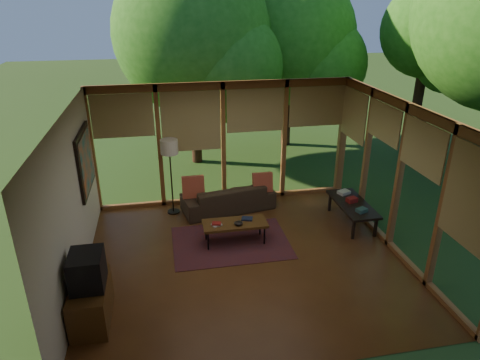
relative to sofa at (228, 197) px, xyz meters
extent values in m
plane|color=brown|center=(-0.01, -2.00, -0.29)|extent=(5.50, 5.50, 0.00)
plane|color=silver|center=(-0.01, -2.00, 2.41)|extent=(5.50, 5.50, 0.00)
cube|color=beige|center=(-2.76, -2.00, 1.06)|extent=(0.04, 5.00, 2.70)
cube|color=beige|center=(-0.01, -4.50, 1.06)|extent=(5.50, 0.04, 2.70)
cube|color=#955B2E|center=(-0.01, 0.50, 1.06)|extent=(5.50, 0.12, 2.70)
cube|color=#955B2E|center=(2.74, -2.00, 1.06)|extent=(0.12, 5.00, 2.70)
plane|color=#29481B|center=(7.99, 6.00, -0.30)|extent=(40.00, 40.00, 0.00)
cylinder|color=#371F14|center=(-0.38, 3.18, 1.91)|extent=(0.28, 0.28, 4.40)
sphere|color=#1F5B14|center=(-0.38, 3.18, 3.13)|extent=(4.01, 4.01, 4.01)
cylinder|color=#371F14|center=(2.51, 4.23, 1.78)|extent=(0.28, 0.28, 4.14)
sphere|color=#1F5B14|center=(2.51, 4.23, 2.93)|extent=(3.85, 3.85, 3.85)
cylinder|color=#371F14|center=(5.93, 2.66, 1.96)|extent=(0.28, 0.28, 4.49)
sphere|color=#1F5B14|center=(5.93, 2.66, 3.20)|extent=(2.55, 2.55, 2.55)
cube|color=maroon|center=(-0.18, -1.38, -0.28)|extent=(2.18, 1.54, 0.01)
imported|color=#392A1C|center=(0.00, 0.00, 0.00)|extent=(2.08, 1.13, 0.58)
cube|color=maroon|center=(-0.75, -0.05, 0.32)|extent=(0.46, 0.25, 0.48)
cube|color=maroon|center=(0.75, -0.05, 0.31)|extent=(0.43, 0.23, 0.45)
cube|color=#BBB4A9|center=(-0.45, -1.43, 0.15)|extent=(0.21, 0.19, 0.03)
cube|color=maroon|center=(-0.45, -1.43, 0.18)|extent=(0.19, 0.16, 0.03)
cube|color=#161D31|center=(0.15, -1.30, 0.15)|extent=(0.24, 0.21, 0.03)
ellipsoid|color=black|center=(-0.05, -1.48, 0.17)|extent=(0.16, 0.16, 0.07)
cube|color=#583618|center=(-2.48, -3.09, 0.01)|extent=(0.50, 1.00, 0.60)
cube|color=black|center=(-2.46, -3.09, 0.56)|extent=(0.45, 0.55, 0.50)
cube|color=#2D5049|center=(2.39, -1.47, 0.20)|extent=(0.24, 0.21, 0.07)
cube|color=maroon|center=(2.39, -1.02, 0.21)|extent=(0.24, 0.19, 0.09)
cube|color=#BBB4A9|center=(2.39, -0.62, 0.20)|extent=(0.29, 0.25, 0.07)
cylinder|color=black|center=(-1.19, 0.07, -0.27)|extent=(0.26, 0.26, 0.03)
cylinder|color=black|center=(-1.19, 0.07, 0.50)|extent=(0.03, 0.03, 1.52)
cylinder|color=beige|center=(-1.19, 0.07, 1.21)|extent=(0.36, 0.36, 0.30)
cube|color=#583618|center=(-0.10, -1.38, 0.11)|extent=(1.20, 0.50, 0.05)
cylinder|color=black|center=(-0.63, -1.56, -0.10)|extent=(0.03, 0.03, 0.38)
cylinder|color=black|center=(0.43, -1.56, -0.10)|extent=(0.03, 0.03, 0.38)
cylinder|color=black|center=(-0.63, -1.20, -0.10)|extent=(0.03, 0.03, 0.38)
cylinder|color=black|center=(0.43, -1.20, -0.10)|extent=(0.03, 0.03, 0.38)
cube|color=black|center=(2.39, -1.07, 0.14)|extent=(0.60, 1.40, 0.05)
cube|color=black|center=(2.16, -1.67, -0.09)|extent=(0.05, 0.05, 0.40)
cube|color=black|center=(2.62, -1.67, -0.09)|extent=(0.05, 0.05, 0.40)
cube|color=black|center=(2.16, -0.47, -0.09)|extent=(0.05, 0.05, 0.40)
cube|color=black|center=(2.62, -0.47, -0.09)|extent=(0.05, 0.05, 0.40)
cube|color=black|center=(-2.73, -0.60, 1.26)|extent=(0.05, 1.35, 1.15)
cube|color=#1B687A|center=(-2.70, -0.60, 1.26)|extent=(0.02, 1.20, 1.00)
camera|label=1|loc=(-1.30, -8.29, 4.02)|focal=32.00mm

